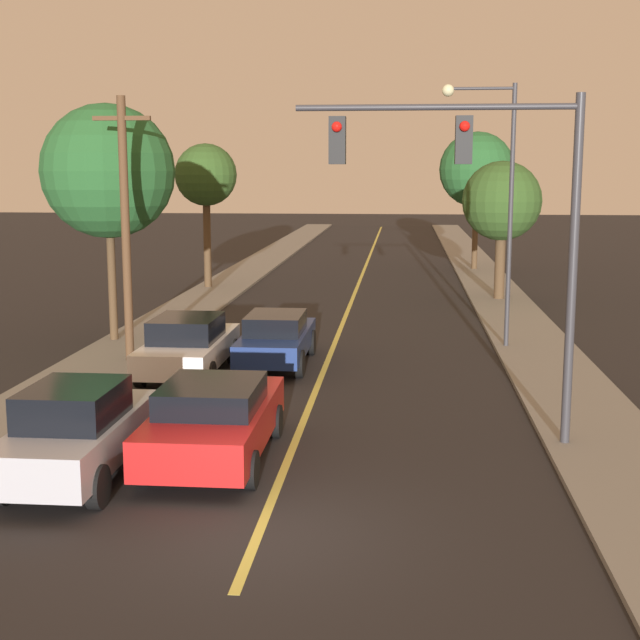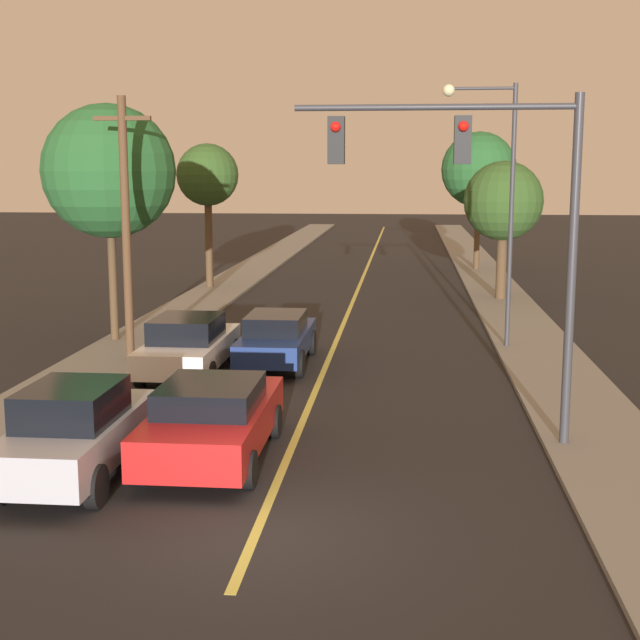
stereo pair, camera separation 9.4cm
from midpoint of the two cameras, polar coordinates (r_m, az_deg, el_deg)
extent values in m
plane|color=black|center=(13.86, -4.15, -13.49)|extent=(200.00, 200.00, 0.00)
cube|color=black|center=(48.92, 2.78, 3.19)|extent=(9.91, 80.00, 0.01)
cube|color=#D1C14C|center=(48.92, 2.78, 3.20)|extent=(0.16, 76.00, 0.00)
cube|color=gray|center=(49.58, -4.41, 3.32)|extent=(2.50, 80.00, 0.12)
cube|color=gray|center=(49.04, 10.05, 3.14)|extent=(2.50, 80.00, 0.12)
cube|color=red|center=(17.05, -6.92, -6.59)|extent=(1.99, 4.87, 0.72)
cube|color=black|center=(16.71, -7.10, -4.80)|extent=(1.75, 2.19, 0.48)
cylinder|color=black|center=(18.77, -8.76, -6.26)|extent=(0.22, 0.68, 0.68)
cylinder|color=black|center=(18.41, -3.00, -6.48)|extent=(0.22, 0.68, 0.68)
cylinder|color=black|center=(15.99, -11.40, -9.17)|extent=(0.22, 0.68, 0.68)
cylinder|color=black|center=(15.57, -4.63, -9.53)|extent=(0.22, 0.68, 0.68)
cube|color=navy|center=(25.05, -2.89, -1.38)|extent=(1.73, 4.79, 0.60)
cube|color=black|center=(24.77, -2.97, -0.19)|extent=(1.52, 2.16, 0.53)
cylinder|color=black|center=(26.68, -4.18, -1.38)|extent=(0.22, 0.74, 0.74)
cylinder|color=black|center=(26.46, -0.67, -1.44)|extent=(0.22, 0.74, 0.74)
cylinder|color=black|center=(23.81, -5.35, -2.72)|extent=(0.22, 0.74, 0.74)
cylinder|color=black|center=(23.57, -1.43, -2.81)|extent=(0.22, 0.74, 0.74)
cube|color=#A5A8B2|center=(16.48, -15.35, -7.34)|extent=(1.71, 4.42, 0.73)
cube|color=black|center=(16.14, -15.68, -5.19)|extent=(1.50, 1.99, 0.64)
cylinder|color=black|center=(18.10, -16.19, -7.06)|extent=(0.22, 0.73, 0.73)
cylinder|color=black|center=(17.58, -11.22, -7.35)|extent=(0.22, 0.73, 0.73)
cylinder|color=black|center=(15.71, -19.88, -9.81)|extent=(0.22, 0.73, 0.73)
cylinder|color=black|center=(15.10, -14.21, -10.31)|extent=(0.22, 0.73, 0.73)
cube|color=white|center=(24.12, -8.50, -1.91)|extent=(1.88, 4.88, 0.64)
cube|color=black|center=(23.82, -8.65, -0.53)|extent=(1.66, 2.19, 0.61)
cylinder|color=black|center=(25.84, -9.61, -1.89)|extent=(0.22, 0.70, 0.70)
cylinder|color=black|center=(25.44, -5.72, -1.99)|extent=(0.22, 0.70, 0.70)
cylinder|color=black|center=(23.00, -11.54, -3.37)|extent=(0.22, 0.70, 0.70)
cylinder|color=black|center=(22.55, -7.18, -3.51)|extent=(0.22, 0.70, 0.70)
cylinder|color=#333338|center=(17.73, 15.71, 2.92)|extent=(0.18, 0.18, 6.73)
cylinder|color=#333338|center=(17.37, 7.28, 13.36)|extent=(5.33, 0.12, 0.12)
cube|color=black|center=(17.37, 9.03, 11.31)|extent=(0.32, 0.28, 0.90)
sphere|color=red|center=(17.20, 9.09, 12.15)|extent=(0.20, 0.20, 0.20)
cube|color=black|center=(17.39, 0.96, 11.42)|extent=(0.32, 0.28, 0.90)
sphere|color=red|center=(17.22, 0.92, 12.26)|extent=(0.20, 0.20, 0.20)
cylinder|color=#333338|center=(27.42, 11.99, 6.45)|extent=(0.14, 0.14, 7.82)
cylinder|color=#333338|center=(27.39, 10.19, 14.38)|extent=(1.94, 0.09, 0.09)
sphere|color=beige|center=(27.33, 8.10, 14.34)|extent=(0.36, 0.36, 0.36)
cylinder|color=#513823|center=(25.35, -12.44, 5.60)|extent=(0.24, 0.24, 7.30)
cube|color=#513823|center=(25.34, -12.69, 12.49)|extent=(1.60, 0.12, 0.12)
cylinder|color=#4C3823|center=(28.78, -13.26, 2.55)|extent=(0.26, 0.26, 3.83)
sphere|color=#235628|center=(28.58, -13.52, 9.25)|extent=(4.13, 4.13, 4.13)
cylinder|color=#4C3823|center=(41.23, -7.29, 4.98)|extent=(0.34, 0.34, 4.12)
sphere|color=#2D4C1E|center=(41.11, -7.38, 9.21)|extent=(2.80, 2.80, 2.80)
cylinder|color=#4C3823|center=(37.91, 11.37, 3.55)|extent=(0.43, 0.43, 2.91)
sphere|color=#2D4C1E|center=(37.74, 11.50, 7.49)|extent=(3.27, 3.27, 3.27)
cylinder|color=#4C3823|center=(49.22, 9.84, 5.54)|extent=(0.30, 0.30, 3.94)
sphere|color=#235628|center=(49.11, 9.95, 9.47)|extent=(4.02, 4.02, 4.02)
camera|label=1|loc=(0.05, -90.12, -0.02)|focal=50.00mm
camera|label=2|loc=(0.05, 89.88, 0.02)|focal=50.00mm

